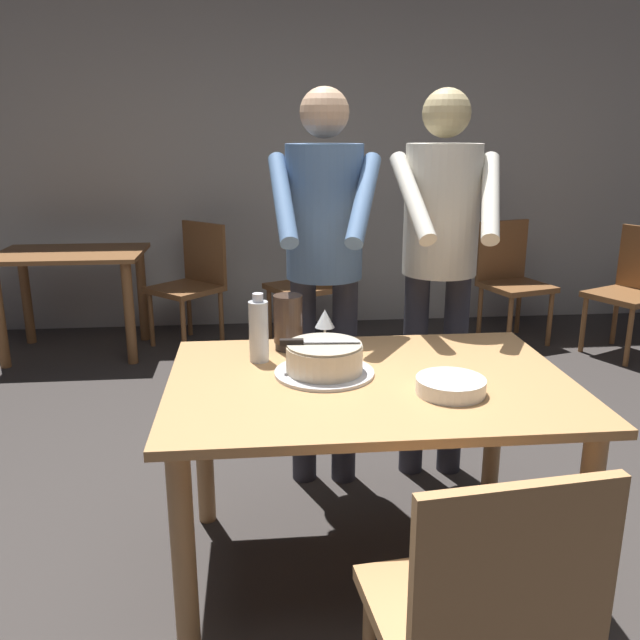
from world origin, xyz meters
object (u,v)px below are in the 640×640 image
plate_stack (451,386)px  person_cutting_cake (324,248)px  water_bottle (259,330)px  wine_glass_near (325,320)px  cake_knife (303,342)px  background_table (72,274)px  background_chair_1 (511,277)px  chair_near_side (481,618)px  person_standing_beside (440,245)px  background_chair_0 (311,278)px  background_chair_3 (633,286)px  cake_on_platter (324,360)px  hurricane_lamp (288,322)px  background_chair_2 (192,279)px  main_dining_table (369,411)px

plate_stack → person_cutting_cake: bearing=110.6°
water_bottle → wine_glass_near: bearing=31.1°
cake_knife → water_bottle: 0.21m
water_bottle → background_table: 2.79m
background_chair_1 → chair_near_side: bearing=-112.0°
person_standing_beside → wine_glass_near: bearing=-147.4°
background_chair_0 → background_chair_1: (1.51, -0.08, 0.00)m
person_cutting_cake → background_table: 2.59m
cake_knife → background_table: (-1.44, 2.61, -0.29)m
water_bottle → background_chair_3: bearing=37.9°
water_bottle → cake_on_platter: bearing=-36.3°
cake_knife → chair_near_side: 1.03m
cake_knife → person_standing_beside: bearing=45.4°
cake_knife → person_standing_beside: (0.64, 0.65, 0.21)m
chair_near_side → background_chair_1: size_ratio=1.00×
cake_knife → background_chair_1: (1.76, 2.63, -0.37)m
chair_near_side → background_chair_0: 3.62m
cake_knife → wine_glass_near: (0.11, 0.31, -0.01)m
plate_stack → wine_glass_near: 0.63m
hurricane_lamp → chair_near_side: 1.29m
background_chair_0 → wine_glass_near: bearing=-93.5°
person_cutting_cake → background_chair_2: size_ratio=1.91×
water_bottle → person_standing_beside: size_ratio=0.15×
water_bottle → plate_stack: bearing=-31.7°
person_cutting_cake → background_table: (-1.58, 1.99, -0.50)m
main_dining_table → person_cutting_cake: person_cutting_cake is taller
wine_glass_near → person_standing_beside: (0.54, 0.34, 0.22)m
background_chair_0 → background_chair_3: same height
plate_stack → water_bottle: water_bottle is taller
hurricane_lamp → background_chair_3: hurricane_lamp is taller
background_chair_0 → background_table: bearing=-176.7°
plate_stack → wine_glass_near: bearing=123.4°
background_chair_1 → person_standing_beside: bearing=-119.6°
cake_knife → background_chair_0: size_ratio=0.30×
person_cutting_cake → chair_near_side: bearing=-82.6°
plate_stack → background_chair_3: background_chair_3 is taller
background_table → cake_on_platter: bearing=-59.9°
water_bottle → background_chair_1: size_ratio=0.28×
cake_on_platter → background_chair_1: background_chair_1 is taller
water_bottle → person_standing_beside: person_standing_beside is taller
chair_near_side → background_chair_0: bearing=91.3°
main_dining_table → background_chair_0: background_chair_0 is taller
plate_stack → background_chair_2: (-1.07, 2.98, -0.28)m
hurricane_lamp → background_chair_1: size_ratio=0.23×
hurricane_lamp → person_standing_beside: person_standing_beside is taller
main_dining_table → person_cutting_cake: bearing=97.1°
person_standing_beside → cake_knife: bearing=-134.6°
cake_knife → cake_on_platter: bearing=-4.0°
main_dining_table → chair_near_side: chair_near_side is taller
cake_on_platter → background_table: 3.03m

